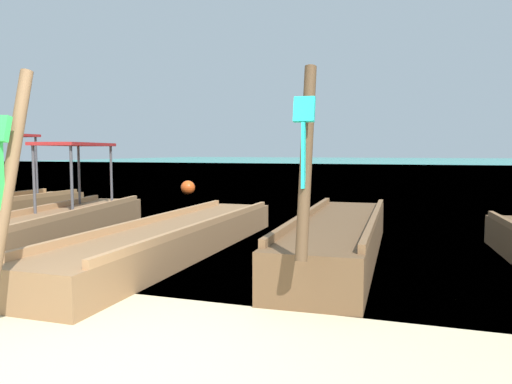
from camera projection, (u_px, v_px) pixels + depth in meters
The scene contains 6 objects.
ground at pixel (99, 365), 3.78m from camera, with size 120.00×120.00×0.00m, color beige.
sea_water at pixel (405, 164), 62.00m from camera, with size 120.00×120.00×0.00m, color #2DB29E.
longtail_boat_violet_ribbon at pixel (58, 224), 8.78m from camera, with size 1.99×5.84×2.73m.
longtail_boat_green_ribbon at pixel (175, 239), 7.80m from camera, with size 1.21×6.82×2.43m.
longtail_boat_turquoise_ribbon at pixel (338, 238), 7.51m from camera, with size 1.36×5.70×2.50m.
mooring_buoy_near at pixel (188, 188), 18.44m from camera, with size 0.53×0.53×0.53m.
Camera 1 is at (2.32, -3.07, 1.64)m, focal length 34.61 mm.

